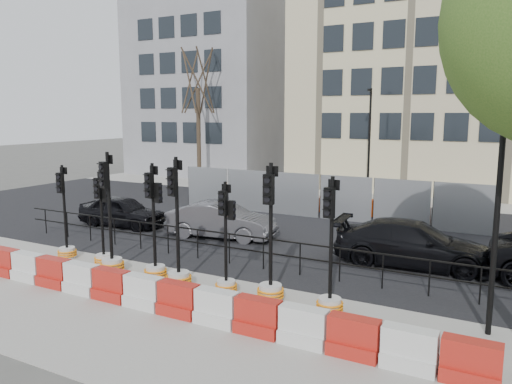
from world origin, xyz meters
The scene contains 23 objects.
ground centered at (0.00, 0.00, 0.00)m, with size 120.00×120.00×0.00m, color #51514C.
sidewalk_near centered at (0.00, -3.00, 0.01)m, with size 40.00×6.00×0.02m, color gray.
road centered at (0.00, 7.00, 0.01)m, with size 40.00×14.00×0.03m, color black.
sidewalk_far centered at (0.00, 16.00, 0.01)m, with size 40.00×4.00×0.02m, color gray.
building_grey centered at (-14.00, 21.99, 7.00)m, with size 11.00×9.06×14.00m.
building_cream centered at (2.00, 21.99, 9.00)m, with size 15.00×10.06×18.00m.
kerb_railing centered at (0.00, 1.20, 0.69)m, with size 18.00×0.04×1.00m.
heras_fencing centered at (-0.01, 9.80, 0.68)m, with size 14.33×1.72×2.00m.
lamp_post_far centered at (0.50, 14.98, 3.22)m, with size 0.12×0.56×6.00m.
lamp_post_near centered at (7.50, -0.52, 3.22)m, with size 0.12×0.56×6.00m.
tree_bare_far centered at (-11.00, 15.50, 6.65)m, with size 2.00×2.00×9.00m.
barrier_row centered at (0.00, -2.80, 0.37)m, with size 15.70×0.50×0.80m.
traffic_signal_a centered at (-5.00, -0.77, 0.63)m, with size 0.60×0.60×3.07m.
traffic_signal_b centered at (-3.37, -0.77, 0.71)m, with size 0.59×0.59×3.00m.
traffic_signal_c centered at (-2.65, -1.17, 0.74)m, with size 0.71×0.71×3.60m.
traffic_signal_d centered at (-1.10, -1.05, 0.79)m, with size 0.66×0.66×3.33m.
traffic_signal_e centered at (-0.14, -1.25, 0.74)m, with size 0.70×0.70×3.57m.
traffic_signal_f centered at (1.27, -1.05, 0.71)m, with size 0.59×0.59×2.97m.
traffic_signal_g centered at (2.51, -0.96, 0.72)m, with size 0.69×0.69×3.51m.
traffic_signal_h centered at (4.12, -1.05, 0.68)m, with size 0.65×0.65×3.28m.
car_a centered at (-6.69, 3.63, 0.64)m, with size 3.88×1.79×1.29m, color black.
car_b centered at (-2.01, 3.92, 0.68)m, with size 4.30×2.02×1.36m, color #454549.
car_c centered at (5.10, 3.75, 0.70)m, with size 4.97×2.32×1.40m, color black.
Camera 1 is at (7.88, -11.72, 4.69)m, focal length 35.00 mm.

